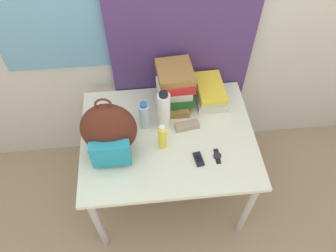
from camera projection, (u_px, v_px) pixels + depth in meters
ground_plane at (174, 242)px, 2.33m from camera, size 12.00×12.00×0.00m
wall_back at (159, 11)px, 1.90m from camera, size 6.00×0.06×2.50m
curtain_blue at (183, 15)px, 1.88m from camera, size 0.91×0.04×2.50m
desk at (168, 144)px, 2.09m from camera, size 1.07×0.84×0.71m
backpack at (109, 132)px, 1.81m from camera, size 0.31×0.23×0.45m
book_stack_left at (175, 86)px, 2.07m from camera, size 0.24×0.27×0.30m
book_stack_center at (211, 93)px, 2.15m from camera, size 0.20×0.28×0.14m
water_bottle at (144, 116)px, 2.00m from camera, size 0.06×0.06×0.21m
sports_bottle at (164, 111)px, 1.96m from camera, size 0.08×0.08×0.29m
sunscreen_bottle at (162, 137)px, 1.91m from camera, size 0.05×0.05×0.19m
cell_phone at (199, 159)px, 1.91m from camera, size 0.06×0.10×0.02m
sunglasses_case at (187, 126)px, 2.05m from camera, size 0.16×0.08×0.04m
wristwatch at (217, 156)px, 1.93m from camera, size 0.05×0.10×0.01m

